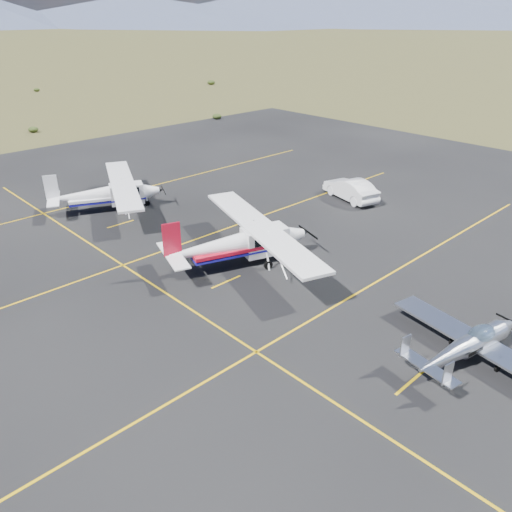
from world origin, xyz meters
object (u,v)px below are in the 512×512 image
aircraft_cessna (240,242)px  aircraft_plain (107,193)px  aircraft_low_wing (471,344)px  sedan (351,189)px

aircraft_cessna → aircraft_plain: bearing=114.0°
aircraft_low_wing → sedan: size_ratio=1.67×
aircraft_low_wing → aircraft_cessna: size_ratio=0.65×
aircraft_low_wing → sedan: aircraft_low_wing is taller
aircraft_low_wing → aircraft_plain: 25.91m
aircraft_cessna → sedan: aircraft_cessna is taller
sedan → aircraft_low_wing: bearing=65.9°
aircraft_cessna → sedan: 13.53m
aircraft_plain → sedan: size_ratio=2.30×
aircraft_low_wing → aircraft_cessna: (-0.95, 12.90, 0.57)m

